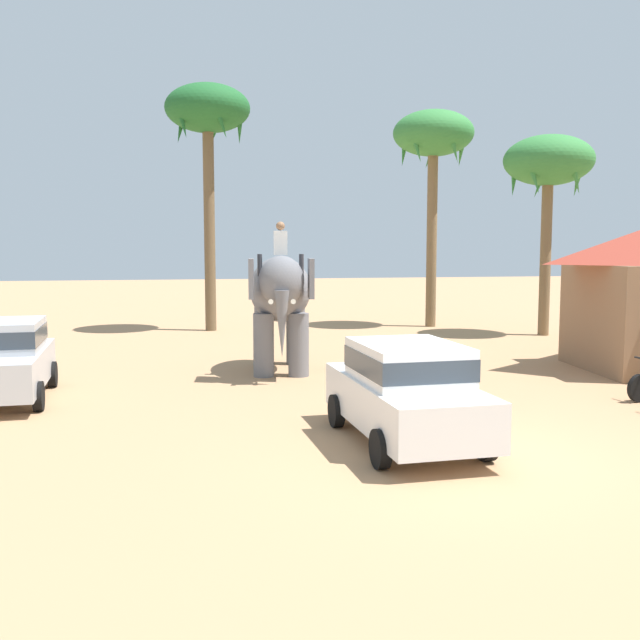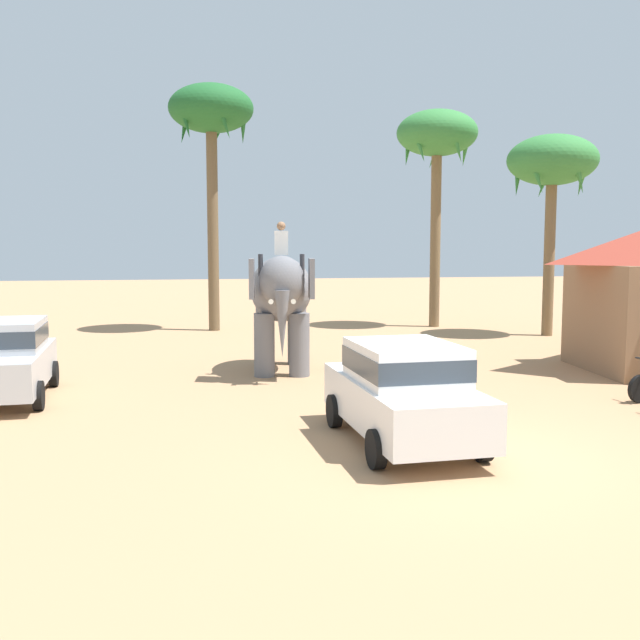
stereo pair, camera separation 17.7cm
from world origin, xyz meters
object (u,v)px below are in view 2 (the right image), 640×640
object	(u,v)px
car_sedan_foreground	(403,389)
palm_tree_left_of_road	(552,165)
palm_tree_near_hut	(437,140)
elephant_with_mahout	(281,296)
palm_tree_behind_elephant	(211,117)
car_parked_far_side	(4,356)

from	to	relation	value
car_sedan_foreground	palm_tree_left_of_road	bearing A→B (deg)	54.28
palm_tree_near_hut	palm_tree_left_of_road	distance (m)	4.87
car_sedan_foreground	palm_tree_left_of_road	distance (m)	16.90
palm_tree_left_of_road	car_sedan_foreground	bearing A→B (deg)	-125.72
elephant_with_mahout	palm_tree_left_of_road	xyz separation A→B (m)	(10.51, 5.83, 4.15)
palm_tree_behind_elephant	palm_tree_near_hut	distance (m)	8.86
palm_tree_near_hut	car_sedan_foreground	bearing A→B (deg)	-110.75
elephant_with_mahout	palm_tree_left_of_road	distance (m)	12.72
elephant_with_mahout	palm_tree_near_hut	size ratio (longest dim) A/B	0.46
car_sedan_foreground	palm_tree_behind_elephant	world-z (taller)	palm_tree_behind_elephant
car_parked_far_side	palm_tree_left_of_road	xyz separation A→B (m)	(16.80, 8.17, 5.22)
elephant_with_mahout	palm_tree_near_hut	bearing A→B (deg)	51.60
car_sedan_foreground	palm_tree_left_of_road	xyz separation A→B (m)	(9.39, 13.05, 5.22)
car_sedan_foreground	palm_tree_left_of_road	size ratio (longest dim) A/B	0.58
car_parked_far_side	palm_tree_near_hut	bearing A→B (deg)	40.49
car_parked_far_side	car_sedan_foreground	bearing A→B (deg)	-33.35
palm_tree_left_of_road	elephant_with_mahout	bearing A→B (deg)	-150.99
car_sedan_foreground	elephant_with_mahout	bearing A→B (deg)	98.87
palm_tree_near_hut	palm_tree_left_of_road	bearing A→B (deg)	-48.50
palm_tree_behind_elephant	elephant_with_mahout	bearing A→B (deg)	-81.54
car_parked_far_side	palm_tree_left_of_road	distance (m)	19.40
car_sedan_foreground	palm_tree_near_hut	xyz separation A→B (m)	(6.28, 16.57, 6.51)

